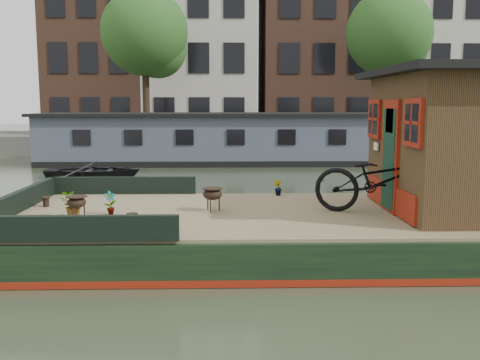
{
  "coord_description": "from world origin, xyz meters",
  "views": [
    {
      "loc": [
        -2.36,
        -8.95,
        2.47
      ],
      "look_at": [
        -2.12,
        0.5,
        1.13
      ],
      "focal_mm": 40.0,
      "sensor_mm": 36.0,
      "label": 1
    }
  ],
  "objects_px": {
    "bicycle": "(381,180)",
    "brazier_front": "(77,208)",
    "dinghy": "(93,167)",
    "potted_plant_a": "(110,203)",
    "brazier_rear": "(213,200)"
  },
  "relations": [
    {
      "from": "bicycle",
      "to": "brazier_front",
      "type": "xyz_separation_m",
      "value": [
        -4.94,
        -0.29,
        -0.39
      ]
    },
    {
      "from": "dinghy",
      "to": "potted_plant_a",
      "type": "bearing_deg",
      "value": -167.06
    },
    {
      "from": "brazier_rear",
      "to": "dinghy",
      "type": "bearing_deg",
      "value": 114.99
    },
    {
      "from": "brazier_front",
      "to": "brazier_rear",
      "type": "bearing_deg",
      "value": 16.28
    },
    {
      "from": "brazier_rear",
      "to": "dinghy",
      "type": "relative_size",
      "value": 0.13
    },
    {
      "from": "brazier_rear",
      "to": "bicycle",
      "type": "bearing_deg",
      "value": -6.81
    },
    {
      "from": "brazier_front",
      "to": "brazier_rear",
      "type": "xyz_separation_m",
      "value": [
        2.14,
        0.62,
        0.01
      ]
    },
    {
      "from": "potted_plant_a",
      "to": "brazier_rear",
      "type": "distance_m",
      "value": 1.71
    },
    {
      "from": "bicycle",
      "to": "dinghy",
      "type": "xyz_separation_m",
      "value": [
        -7.15,
        9.66,
        -0.9
      ]
    },
    {
      "from": "bicycle",
      "to": "brazier_rear",
      "type": "xyz_separation_m",
      "value": [
        -2.8,
        0.33,
        -0.38
      ]
    },
    {
      "from": "potted_plant_a",
      "to": "dinghy",
      "type": "xyz_separation_m",
      "value": [
        -2.65,
        9.56,
        -0.52
      ]
    },
    {
      "from": "brazier_front",
      "to": "potted_plant_a",
      "type": "bearing_deg",
      "value": 41.32
    },
    {
      "from": "bicycle",
      "to": "dinghy",
      "type": "distance_m",
      "value": 12.05
    },
    {
      "from": "potted_plant_a",
      "to": "brazier_rear",
      "type": "relative_size",
      "value": 0.98
    },
    {
      "from": "dinghy",
      "to": "brazier_rear",
      "type": "bearing_deg",
      "value": -157.57
    }
  ]
}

